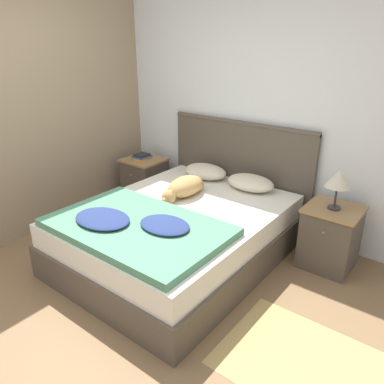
# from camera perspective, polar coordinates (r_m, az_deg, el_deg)

# --- Properties ---
(ground_plane) EXTENTS (16.00, 16.00, 0.00)m
(ground_plane) POSITION_cam_1_polar(r_m,az_deg,el_deg) (3.11, -13.25, -17.83)
(ground_plane) COLOR brown
(wall_back) EXTENTS (9.00, 0.06, 2.55)m
(wall_back) POSITION_cam_1_polar(r_m,az_deg,el_deg) (4.09, 9.05, 12.28)
(wall_back) COLOR silver
(wall_back) RESTS_ON ground_plane
(wall_side_left) EXTENTS (0.06, 3.10, 2.55)m
(wall_side_left) POSITION_cam_1_polar(r_m,az_deg,el_deg) (4.43, -18.35, 12.22)
(wall_side_left) COLOR gray
(wall_side_left) RESTS_ON ground_plane
(bed) EXTENTS (1.65, 2.09, 0.52)m
(bed) POSITION_cam_1_polar(r_m,az_deg,el_deg) (3.57, -2.07, -6.41)
(bed) COLOR #4C4238
(bed) RESTS_ON ground_plane
(headboard) EXTENTS (1.73, 0.06, 1.16)m
(headboard) POSITION_cam_1_polar(r_m,az_deg,el_deg) (4.23, 7.15, 3.30)
(headboard) COLOR #4C4238
(headboard) RESTS_ON ground_plane
(nightstand_left) EXTENTS (0.47, 0.47, 0.59)m
(nightstand_left) POSITION_cam_1_polar(r_m,az_deg,el_deg) (4.78, -7.19, 1.69)
(nightstand_left) COLOR #4C4238
(nightstand_left) RESTS_ON ground_plane
(nightstand_right) EXTENTS (0.47, 0.47, 0.59)m
(nightstand_right) POSITION_cam_1_polar(r_m,az_deg,el_deg) (3.66, 20.28, -6.45)
(nightstand_right) COLOR #4C4238
(nightstand_right) RESTS_ON ground_plane
(pillow_left) EXTENTS (0.51, 0.34, 0.15)m
(pillow_left) POSITION_cam_1_polar(r_m,az_deg,el_deg) (4.19, 2.07, 3.16)
(pillow_left) COLOR beige
(pillow_left) RESTS_ON bed
(pillow_right) EXTENTS (0.51, 0.34, 0.15)m
(pillow_right) POSITION_cam_1_polar(r_m,az_deg,el_deg) (3.91, 8.90, 1.42)
(pillow_right) COLOR beige
(pillow_right) RESTS_ON bed
(quilt) EXTENTS (1.46, 0.94, 0.11)m
(quilt) POSITION_cam_1_polar(r_m,az_deg,el_deg) (3.10, -8.63, -5.11)
(quilt) COLOR #4C8466
(quilt) RESTS_ON bed
(dog) EXTENTS (0.27, 0.64, 0.20)m
(dog) POSITION_cam_1_polar(r_m,az_deg,el_deg) (3.70, -1.19, 0.71)
(dog) COLOR tan
(dog) RESTS_ON bed
(book_stack) EXTENTS (0.17, 0.23, 0.07)m
(book_stack) POSITION_cam_1_polar(r_m,az_deg,el_deg) (4.67, -7.60, 5.36)
(book_stack) COLOR orange
(book_stack) RESTS_ON nightstand_left
(table_lamp) EXTENTS (0.22, 0.22, 0.36)m
(table_lamp) POSITION_cam_1_polar(r_m,az_deg,el_deg) (3.41, 21.43, 1.84)
(table_lamp) COLOR #2D2D33
(table_lamp) RESTS_ON nightstand_right
(rug) EXTENTS (1.26, 0.83, 0.00)m
(rug) POSITION_cam_1_polar(r_m,az_deg,el_deg) (2.79, 18.59, -24.28)
(rug) COLOR tan
(rug) RESTS_ON ground_plane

